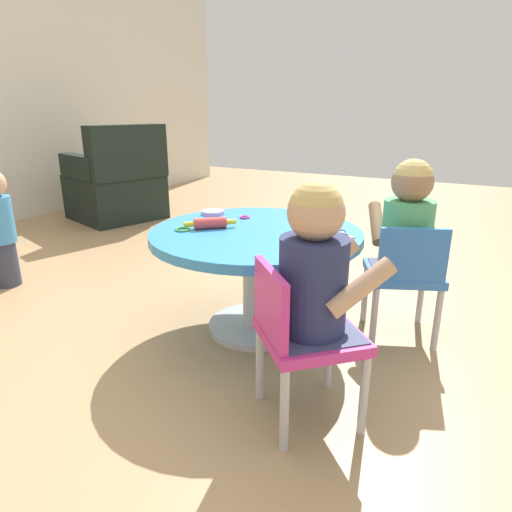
{
  "coord_description": "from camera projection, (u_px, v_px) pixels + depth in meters",
  "views": [
    {
      "loc": [
        -1.65,
        -0.89,
        0.98
      ],
      "look_at": [
        0.0,
        0.0,
        0.36
      ],
      "focal_mm": 31.3,
      "sensor_mm": 36.0,
      "label": 1
    }
  ],
  "objects": [
    {
      "name": "cookie_cutter_3",
      "position": [
        245.0,
        217.0,
        2.15
      ],
      "size": [
        0.05,
        0.05,
        0.01
      ],
      "primitive_type": "torus",
      "color": "#D83FA5",
      "rests_on": "craft_table"
    },
    {
      "name": "craft_table",
      "position": [
        256.0,
        254.0,
        1.98
      ],
      "size": [
        0.92,
        0.92,
        0.48
      ],
      "color": "silver",
      "rests_on": "ground"
    },
    {
      "name": "seated_child_left",
      "position": [
        315.0,
        266.0,
        1.34
      ],
      "size": [
        0.43,
        0.44,
        0.51
      ],
      "color": "#3F4772",
      "rests_on": "ground"
    },
    {
      "name": "cookie_cutter_1",
      "position": [
        289.0,
        235.0,
        1.84
      ],
      "size": [
        0.07,
        0.07,
        0.01
      ],
      "primitive_type": "torus",
      "color": "#4CB259",
      "rests_on": "craft_table"
    },
    {
      "name": "seated_child_right",
      "position": [
        408.0,
        221.0,
        1.88
      ],
      "size": [
        0.42,
        0.38,
        0.51
      ],
      "color": "#3F4772",
      "rests_on": "ground"
    },
    {
      "name": "cookie_cutter_0",
      "position": [
        183.0,
        229.0,
        1.94
      ],
      "size": [
        0.07,
        0.07,
        0.01
      ],
      "primitive_type": "torus",
      "color": "#4CB259",
      "rests_on": "craft_table"
    },
    {
      "name": "armchair_dark",
      "position": [
        117.0,
        186.0,
        4.07
      ],
      "size": [
        0.88,
        0.89,
        0.85
      ],
      "color": "black",
      "rests_on": "ground"
    },
    {
      "name": "child_chair_right",
      "position": [
        404.0,
        274.0,
        1.91
      ],
      "size": [
        0.39,
        0.39,
        0.54
      ],
      "color": "#B7B7BC",
      "rests_on": "ground"
    },
    {
      "name": "child_chair_left",
      "position": [
        300.0,
        335.0,
        1.4
      ],
      "size": [
        0.42,
        0.42,
        0.54
      ],
      "color": "#B7B7BC",
      "rests_on": "ground"
    },
    {
      "name": "craft_scissors",
      "position": [
        341.0,
        233.0,
        1.89
      ],
      "size": [
        0.13,
        0.13,
        0.01
      ],
      "color": "silver",
      "rests_on": "craft_table"
    },
    {
      "name": "playdough_blob_0",
      "position": [
        213.0,
        212.0,
        2.23
      ],
      "size": [
        0.11,
        0.11,
        0.02
      ],
      "primitive_type": "cylinder",
      "color": "#CC99E5",
      "rests_on": "craft_table"
    },
    {
      "name": "rolling_pin",
      "position": [
        210.0,
        223.0,
        1.96
      ],
      "size": [
        0.17,
        0.19,
        0.05
      ],
      "color": "#D83F3F",
      "rests_on": "craft_table"
    },
    {
      "name": "cookie_cutter_2",
      "position": [
        305.0,
        241.0,
        1.77
      ],
      "size": [
        0.06,
        0.06,
        0.01
      ],
      "primitive_type": "torus",
      "color": "#4CB259",
      "rests_on": "craft_table"
    },
    {
      "name": "ground_plane",
      "position": [
        256.0,
        328.0,
        2.09
      ],
      "size": [
        10.0,
        10.0,
        0.0
      ],
      "primitive_type": "plane",
      "color": "tan"
    }
  ]
}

